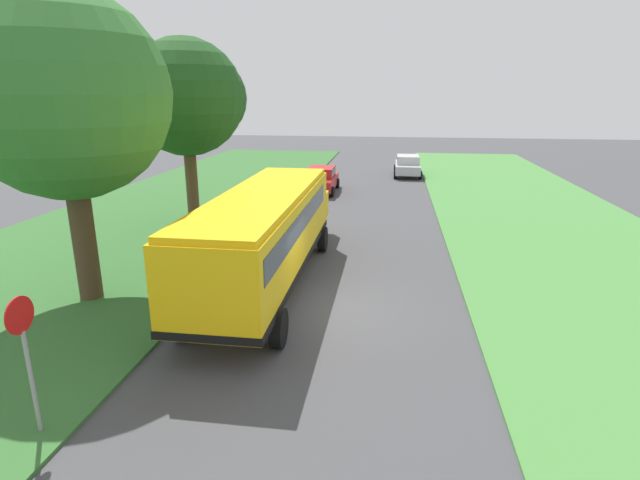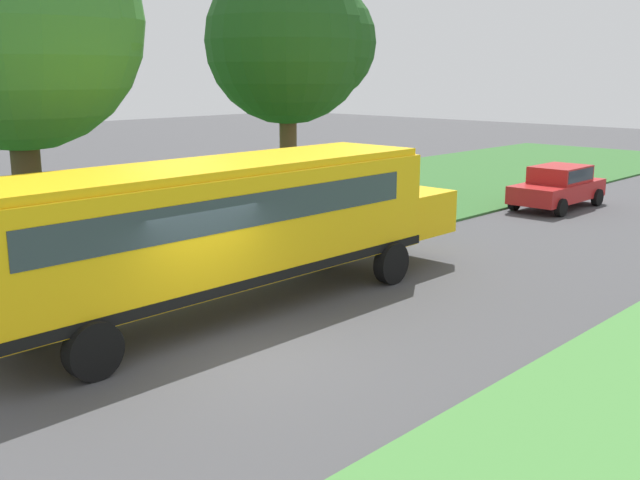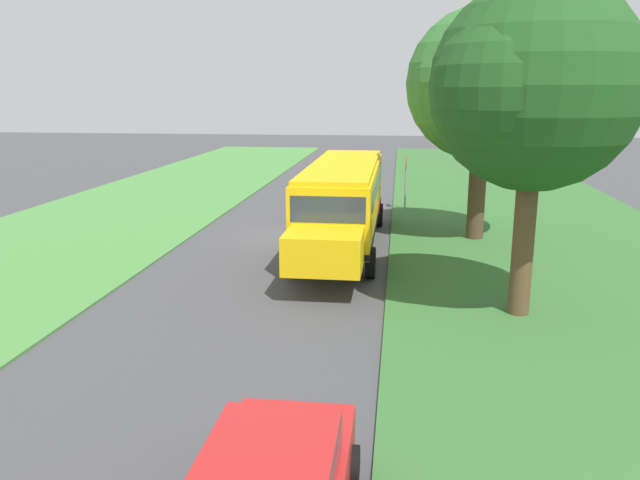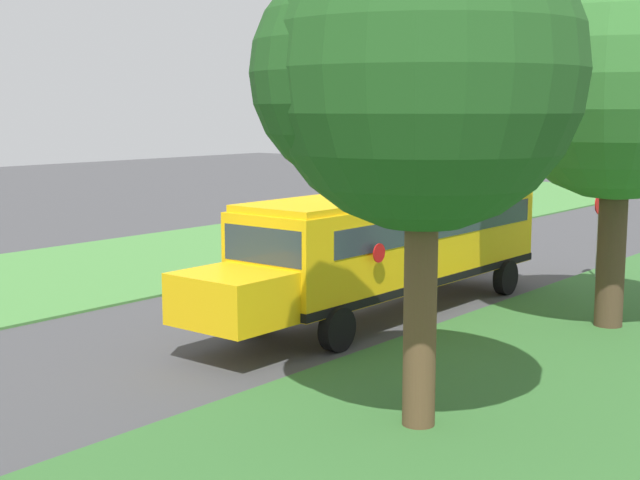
% 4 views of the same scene
% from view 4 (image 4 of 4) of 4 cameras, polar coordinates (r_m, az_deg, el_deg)
% --- Properties ---
extents(ground_plane, '(120.00, 120.00, 0.00)m').
position_cam_4_polar(ground_plane, '(26.08, 2.56, -3.33)').
color(ground_plane, '#424244').
extents(grass_far_side, '(10.00, 80.00, 0.07)m').
position_cam_4_polar(grass_far_side, '(32.17, -10.43, -1.17)').
color(grass_far_side, '#47843D').
rests_on(grass_far_side, ground).
extents(school_bus, '(2.85, 12.42, 3.16)m').
position_cam_4_polar(school_bus, '(23.20, 4.63, 0.01)').
color(school_bus, yellow).
rests_on(school_bus, ground).
extents(oak_tree_beside_bus, '(5.78, 5.78, 8.93)m').
position_cam_4_polar(oak_tree_beside_bus, '(22.17, 18.06, 9.85)').
color(oak_tree_beside_bus, '#4C3826').
rests_on(oak_tree_beside_bus, ground).
extents(oak_tree_roadside_mid, '(5.12, 5.12, 8.45)m').
position_cam_4_polar(oak_tree_roadside_mid, '(14.32, 5.68, 10.60)').
color(oak_tree_roadside_mid, brown).
rests_on(oak_tree_roadside_mid, ground).
extents(stop_sign, '(0.08, 0.68, 2.74)m').
position_cam_4_polar(stop_sign, '(29.03, 17.40, 0.96)').
color(stop_sign, gray).
rests_on(stop_sign, ground).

